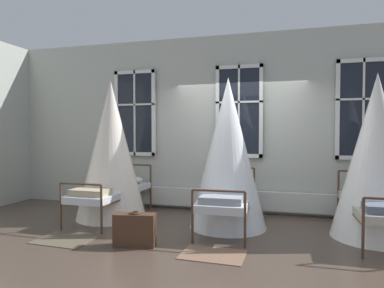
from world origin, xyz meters
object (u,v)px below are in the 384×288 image
(cot_first, at_px, (111,152))
(suitcase_dark, at_px, (135,230))
(cot_second, at_px, (228,155))
(cot_third, at_px, (376,159))

(cot_first, height_order, suitcase_dark, cot_first)
(cot_second, height_order, suitcase_dark, cot_second)
(cot_first, xyz_separation_m, suitcase_dark, (1.07, -1.32, -0.97))
(cot_first, bearing_deg, cot_third, -89.82)
(cot_third, relative_size, suitcase_dark, 4.10)
(cot_third, xyz_separation_m, suitcase_dark, (-3.24, -1.26, -0.94))
(cot_third, distance_m, suitcase_dark, 3.60)
(cot_second, distance_m, suitcase_dark, 1.91)
(cot_second, xyz_separation_m, cot_third, (2.17, -0.02, -0.01))
(cot_second, distance_m, cot_third, 2.17)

